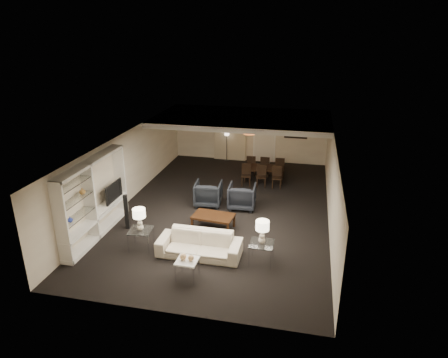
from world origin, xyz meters
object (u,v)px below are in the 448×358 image
object	(u,v)px
floor_speaker	(126,212)
chair_fl	(251,165)
vase_blue	(70,219)
television	(111,191)
table_lamp_left	(140,220)
sofa	(199,244)
chair_nr	(277,177)
floor_lamp	(227,146)
armchair_left	(208,193)
table_lamp_right	(262,232)
dining_table	(263,174)
side_table_right	(261,253)
armchair_right	(242,196)
vase_amber	(82,191)
chair_nm	(261,176)
chair_fr	(280,167)
pendant_light	(250,131)
chair_fm	(265,166)
side_table_left	(141,239)
marble_table	(187,269)
coffee_table	(213,222)
chair_nl	(246,175)

from	to	relation	value
floor_speaker	chair_fl	xyz separation A→B (m)	(3.02, 5.65, -0.13)
vase_blue	television	bearing A→B (deg)	89.22
table_lamp_left	sofa	bearing A→B (deg)	0.00
chair_nr	floor_lamp	xyz separation A→B (m)	(-2.59, 2.87, 0.28)
sofa	vase_blue	xyz separation A→B (m)	(-3.29, -0.80, 0.80)
armchair_left	table_lamp_right	size ratio (longest dim) A/B	1.44
table_lamp_left	dining_table	xyz separation A→B (m)	(2.70, 6.04, -0.62)
side_table_right	table_lamp_left	size ratio (longest dim) A/B	0.97
sofa	armchair_right	xyz separation A→B (m)	(0.60, 3.30, 0.09)
armchair_right	dining_table	distance (m)	2.78
vase_amber	floor_speaker	size ratio (longest dim) A/B	0.16
sofa	chair_nm	bearing A→B (deg)	79.78
chair_nm	chair_fr	xyz separation A→B (m)	(0.60, 1.30, 0.00)
pendant_light	chair_fm	size ratio (longest dim) A/B	0.61
side_table_left	table_lamp_left	size ratio (longest dim) A/B	0.97
table_lamp_left	side_table_right	bearing A→B (deg)	0.00
table_lamp_right	chair_fm	xyz separation A→B (m)	(-0.70, 6.69, -0.48)
vase_blue	chair_fr	bearing A→B (deg)	56.86
marble_table	floor_speaker	bearing A→B (deg)	140.65
armchair_right	dining_table	bearing A→B (deg)	-101.04
coffee_table	marble_table	xyz separation A→B (m)	(-0.00, -2.70, 0.04)
sofa	floor_speaker	bearing A→B (deg)	158.50
sofa	armchair_right	world-z (taller)	armchair_right
television	chair_nl	bearing A→B (deg)	-42.51
vase_blue	armchair_left	bearing A→B (deg)	56.71
floor_speaker	chair_fm	distance (m)	6.71
chair_nm	vase_blue	bearing A→B (deg)	-130.43
sofa	chair_nl	size ratio (longest dim) A/B	2.67
chair_fl	chair_fm	distance (m)	0.60
vase_amber	floor_lamp	size ratio (longest dim) A/B	0.13
chair_nr	side_table_right	bearing A→B (deg)	-93.25
chair_nl	chair_fl	size ratio (longest dim) A/B	1.00
floor_lamp	side_table_right	bearing A→B (deg)	-71.98
coffee_table	marble_table	size ratio (longest dim) A/B	2.40
side_table_right	table_lamp_left	xyz separation A→B (m)	(-3.40, 0.00, 0.62)
vase_amber	chair_fm	bearing A→B (deg)	57.63
table_lamp_right	dining_table	xyz separation A→B (m)	(-0.70, 6.04, -0.62)
pendant_light	vase_amber	world-z (taller)	pendant_light
side_table_left	chair_nr	world-z (taller)	chair_nr
chair_nm	side_table_right	bearing A→B (deg)	-88.31
side_table_left	chair_nm	distance (m)	6.03
chair_nm	chair_fr	size ratio (longest dim) A/B	1.00
pendant_light	chair_fm	distance (m)	1.65
television	chair_fr	world-z (taller)	television
armchair_right	television	world-z (taller)	television
floor_speaker	chair_nm	world-z (taller)	floor_speaker
side_table_left	vase_blue	xyz separation A→B (m)	(-1.59, -0.80, 0.85)
chair_nl	chair_fm	bearing A→B (deg)	57.48
side_table_right	floor_lamp	xyz separation A→B (m)	(-2.69, 8.27, 0.42)
armchair_left	side_table_right	xyz separation A→B (m)	(2.30, -3.30, -0.13)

